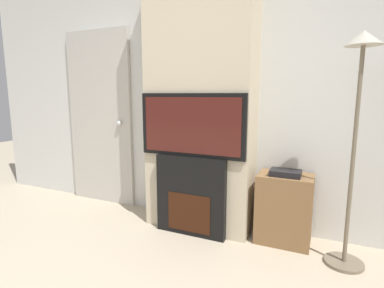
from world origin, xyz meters
TOP-DOWN VIEW (x-y plane):
  - wall_back at (0.00, 2.03)m, footprint 6.00×0.06m
  - chimney_breast at (0.00, 1.81)m, footprint 1.02×0.38m
  - fireplace at (0.00, 1.62)m, footprint 0.67×0.15m
  - television at (0.00, 1.62)m, footprint 1.00×0.07m
  - floor_lamp at (1.28, 1.62)m, footprint 0.28×0.28m
  - media_stand at (0.80, 1.80)m, footprint 0.46×0.32m
  - entry_door at (-1.35, 1.97)m, footprint 0.88×0.09m

SIDE VIEW (x-z plane):
  - media_stand at x=0.80m, z-range -0.02..0.64m
  - fireplace at x=0.00m, z-range 0.00..0.73m
  - entry_door at x=-1.35m, z-range 0.00..2.01m
  - television at x=0.00m, z-range 0.74..1.30m
  - floor_lamp at x=1.28m, z-range 0.33..2.05m
  - wall_back at x=0.00m, z-range 0.00..2.70m
  - chimney_breast at x=0.00m, z-range 0.00..2.70m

